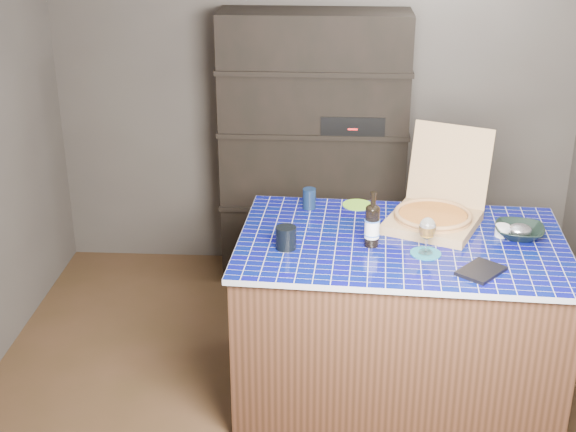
# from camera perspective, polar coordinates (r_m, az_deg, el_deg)

# --- Properties ---
(room) EXTENTS (3.50, 3.50, 3.50)m
(room) POSITION_cam_1_polar(r_m,az_deg,el_deg) (3.74, 1.18, 2.40)
(room) COLOR brown
(room) RESTS_ON ground
(shelving_unit) EXTENTS (1.20, 0.41, 1.80)m
(shelving_unit) POSITION_cam_1_polar(r_m,az_deg,el_deg) (5.29, 1.85, 4.75)
(shelving_unit) COLOR black
(shelving_unit) RESTS_ON floor
(kitchen_island) EXTENTS (1.68, 1.12, 0.89)m
(kitchen_island) POSITION_cam_1_polar(r_m,az_deg,el_deg) (4.24, 7.78, -7.21)
(kitchen_island) COLOR #4E2D1E
(kitchen_island) RESTS_ON floor
(pizza_box) EXTENTS (0.60, 0.65, 0.47)m
(pizza_box) POSITION_cam_1_polar(r_m,az_deg,el_deg) (4.21, 10.38, 0.21)
(pizza_box) COLOR tan
(pizza_box) RESTS_ON kitchen_island
(mead_bottle) EXTENTS (0.08, 0.08, 0.28)m
(mead_bottle) POSITION_cam_1_polar(r_m,az_deg,el_deg) (3.91, 6.00, -0.63)
(mead_bottle) COLOR black
(mead_bottle) RESTS_ON kitchen_island
(teal_trivet) EXTENTS (0.15, 0.15, 0.01)m
(teal_trivet) POSITION_cam_1_polar(r_m,az_deg,el_deg) (3.91, 9.76, -2.63)
(teal_trivet) COLOR #17687B
(teal_trivet) RESTS_ON kitchen_island
(wine_glass) EXTENTS (0.08, 0.08, 0.18)m
(wine_glass) POSITION_cam_1_polar(r_m,az_deg,el_deg) (3.85, 9.88, -0.93)
(wine_glass) COLOR white
(wine_glass) RESTS_ON teal_trivet
(tumbler) EXTENTS (0.10, 0.10, 0.11)m
(tumbler) POSITION_cam_1_polar(r_m,az_deg,el_deg) (3.89, -0.14, -1.56)
(tumbler) COLOR black
(tumbler) RESTS_ON kitchen_island
(dvd_case) EXTENTS (0.26, 0.26, 0.02)m
(dvd_case) POSITION_cam_1_polar(r_m,az_deg,el_deg) (3.78, 13.56, -3.82)
(dvd_case) COLOR black
(dvd_case) RESTS_ON kitchen_island
(bowl) EXTENTS (0.28, 0.28, 0.06)m
(bowl) POSITION_cam_1_polar(r_m,az_deg,el_deg) (4.18, 16.13, -1.07)
(bowl) COLOR black
(bowl) RESTS_ON kitchen_island
(foil_contents) EXTENTS (0.12, 0.10, 0.06)m
(foil_contents) POSITION_cam_1_polar(r_m,az_deg,el_deg) (4.18, 16.14, -0.94)
(foil_contents) COLOR silver
(foil_contents) RESTS_ON bowl
(white_jar) EXTENTS (0.07, 0.07, 0.06)m
(white_jar) POSITION_cam_1_polar(r_m,az_deg,el_deg) (4.17, 14.98, -1.01)
(white_jar) COLOR silver
(white_jar) RESTS_ON kitchen_island
(navy_cup) EXTENTS (0.07, 0.07, 0.11)m
(navy_cup) POSITION_cam_1_polar(r_m,az_deg,el_deg) (4.36, 1.52, 1.25)
(navy_cup) COLOR #0D1A31
(navy_cup) RESTS_ON kitchen_island
(green_trivet) EXTENTS (0.16, 0.16, 0.01)m
(green_trivet) POSITION_cam_1_polar(r_m,az_deg,el_deg) (4.43, 4.96, 0.80)
(green_trivet) COLOR #7ECC2B
(green_trivet) RESTS_ON kitchen_island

